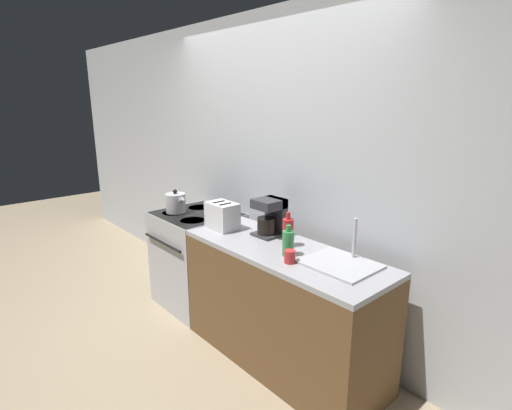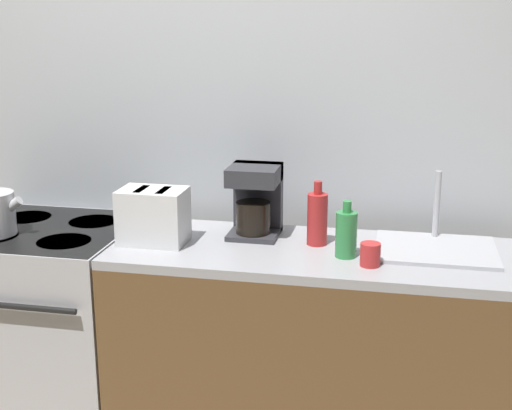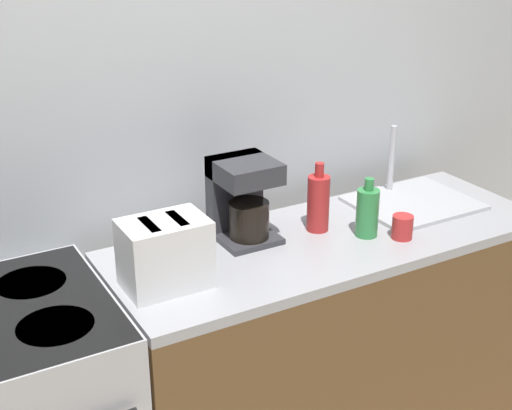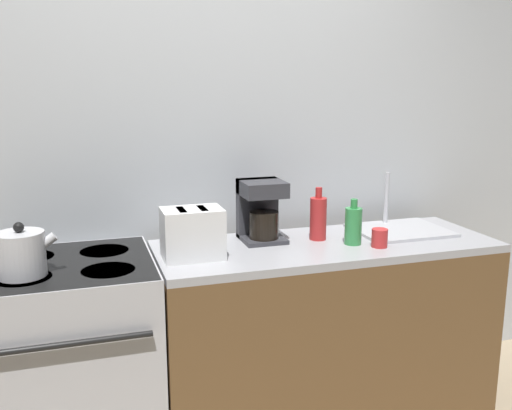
{
  "view_description": "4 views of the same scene",
  "coord_description": "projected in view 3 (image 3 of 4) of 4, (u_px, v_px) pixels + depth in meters",
  "views": [
    {
      "loc": [
        2.41,
        -1.58,
        1.91
      ],
      "look_at": [
        0.24,
        0.33,
        1.14
      ],
      "focal_mm": 28.0,
      "sensor_mm": 36.0,
      "label": 1
    },
    {
      "loc": [
        0.85,
        -2.27,
        1.77
      ],
      "look_at": [
        0.32,
        0.32,
        1.05
      ],
      "focal_mm": 50.0,
      "sensor_mm": 36.0,
      "label": 2
    },
    {
      "loc": [
        -0.78,
        -1.54,
        1.96
      ],
      "look_at": [
        0.32,
        0.39,
        1.02
      ],
      "focal_mm": 50.0,
      "sensor_mm": 36.0,
      "label": 3
    },
    {
      "loc": [
        -0.53,
        -2.06,
        1.63
      ],
      "look_at": [
        0.24,
        0.37,
        1.08
      ],
      "focal_mm": 40.0,
      "sensor_mm": 36.0,
      "label": 4
    }
  ],
  "objects": [
    {
      "name": "coffee_maker",
      "position": [
        242.0,
        197.0,
        2.43
      ],
      "size": [
        0.2,
        0.21,
        0.29
      ],
      "color": "#333338",
      "rests_on": "counter_block"
    },
    {
      "name": "cup_red",
      "position": [
        402.0,
        227.0,
        2.47
      ],
      "size": [
        0.07,
        0.07,
        0.08
      ],
      "color": "red",
      "rests_on": "counter_block"
    },
    {
      "name": "sink_tray",
      "position": [
        412.0,
        200.0,
        2.76
      ],
      "size": [
        0.45,
        0.37,
        0.28
      ],
      "color": "#B7B7BC",
      "rests_on": "counter_block"
    },
    {
      "name": "toaster",
      "position": [
        165.0,
        253.0,
        2.13
      ],
      "size": [
        0.26,
        0.18,
        0.22
      ],
      "color": "white",
      "rests_on": "counter_block"
    },
    {
      "name": "bottle_green",
      "position": [
        367.0,
        212.0,
        2.47
      ],
      "size": [
        0.08,
        0.08,
        0.21
      ],
      "color": "#338C47",
      "rests_on": "counter_block"
    },
    {
      "name": "bottle_red",
      "position": [
        318.0,
        202.0,
        2.51
      ],
      "size": [
        0.08,
        0.08,
        0.25
      ],
      "color": "#B72828",
      "rests_on": "counter_block"
    },
    {
      "name": "counter_block",
      "position": [
        327.0,
        342.0,
        2.68
      ],
      "size": [
        1.6,
        0.59,
        0.89
      ],
      "color": "brown",
      "rests_on": "ground_plane"
    },
    {
      "name": "wall_back",
      "position": [
        127.0,
        115.0,
        2.43
      ],
      "size": [
        8.0,
        0.05,
        2.6
      ],
      "color": "silver",
      "rests_on": "ground_plane"
    }
  ]
}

